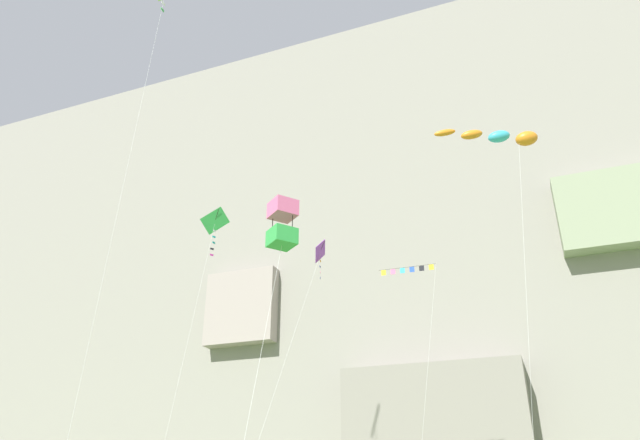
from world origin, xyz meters
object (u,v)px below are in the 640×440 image
(kite_diamond_mid_right, at_px, (318,259))
(kite_diamond_upper_mid, at_px, (214,225))
(kite_windsock_mid_center, at_px, (501,137))
(kite_banner_upper_right, at_px, (409,288))
(kite_box_far_left, at_px, (282,224))

(kite_diamond_mid_right, xyz_separation_m, kite_diamond_upper_mid, (-10.29, 3.85, 5.75))
(kite_diamond_mid_right, relative_size, kite_windsock_mid_center, 0.72)
(kite_diamond_upper_mid, bearing_deg, kite_banner_upper_right, 11.34)
(kite_diamond_mid_right, height_order, kite_banner_upper_right, kite_diamond_mid_right)
(kite_windsock_mid_center, bearing_deg, kite_diamond_upper_mid, 173.80)
(kite_box_far_left, xyz_separation_m, kite_diamond_mid_right, (-3.47, 12.80, 3.79))
(kite_diamond_upper_mid, bearing_deg, kite_box_far_left, -50.43)
(kite_box_far_left, distance_m, kite_banner_upper_right, 19.90)
(kite_box_far_left, relative_size, kite_diamond_upper_mid, 0.55)
(kite_diamond_mid_right, distance_m, kite_windsock_mid_center, 14.02)
(kite_box_far_left, distance_m, kite_windsock_mid_center, 19.87)
(kite_diamond_mid_right, bearing_deg, kite_box_far_left, -74.83)
(kite_windsock_mid_center, bearing_deg, kite_box_far_left, -120.84)
(kite_box_far_left, relative_size, kite_banner_upper_right, 0.75)
(kite_box_far_left, distance_m, kite_diamond_mid_right, 13.79)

